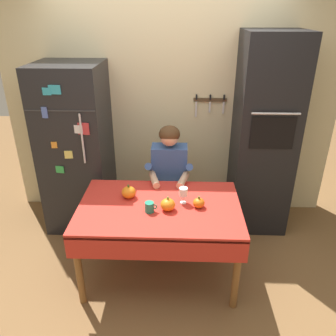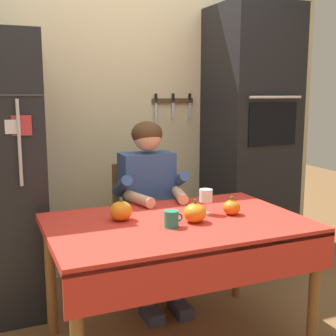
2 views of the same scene
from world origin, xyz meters
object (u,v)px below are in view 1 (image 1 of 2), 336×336
dining_table (159,215)px  coffee_mug (150,207)px  pumpkin_small (199,203)px  wall_oven (263,137)px  seated_person (169,175)px  pumpkin_medium (129,192)px  wine_glass (183,192)px  pumpkin_large (168,205)px  refrigerator (77,149)px  chair_behind_person (170,186)px

dining_table → coffee_mug: 0.16m
pumpkin_small → wall_oven: bearing=52.1°
seated_person → pumpkin_medium: 0.58m
coffee_mug → wine_glass: wine_glass is taller
dining_table → coffee_mug: coffee_mug is taller
pumpkin_large → pumpkin_small: 0.27m
pumpkin_large → coffee_mug: bearing=-170.0°
wine_glass → seated_person: bearing=104.9°
refrigerator → coffee_mug: (0.88, -0.96, -0.12)m
refrigerator → pumpkin_medium: size_ratio=13.92×
chair_behind_person → refrigerator: bearing=174.9°
refrigerator → coffee_mug: size_ratio=17.21×
pumpkin_medium → pumpkin_large: bearing=-28.0°
dining_table → wall_oven: bearing=41.3°
dining_table → pumpkin_large: (0.08, -0.05, 0.14)m
dining_table → seated_person: bearing=83.9°
coffee_mug → pumpkin_medium: pumpkin_medium is taller
chair_behind_person → pumpkin_large: size_ratio=7.36×
refrigerator → chair_behind_person: refrigerator is taller
coffee_mug → pumpkin_small: size_ratio=0.98×
seated_person → pumpkin_medium: size_ratio=9.63×
refrigerator → dining_table: size_ratio=1.29×
refrigerator → wine_glass: 1.41m
wall_oven → pumpkin_large: bearing=-135.2°
pumpkin_medium → pumpkin_small: bearing=-12.5°
wine_glass → coffee_mug: bearing=-152.5°
coffee_mug → seated_person: bearing=78.4°
chair_behind_person → seated_person: size_ratio=0.75×
wall_oven → pumpkin_small: size_ratio=19.68×
chair_behind_person → pumpkin_small: bearing=-70.8°
refrigerator → chair_behind_person: bearing=-5.1°
chair_behind_person → pumpkin_small: 0.87m
coffee_mug → pumpkin_medium: size_ratio=0.81×
wine_glass → pumpkin_large: bearing=-137.3°
wine_glass → dining_table: bearing=-160.2°
pumpkin_small → wine_glass: bearing=153.4°
pumpkin_large → chair_behind_person: bearing=90.8°
wine_glass → chair_behind_person: bearing=101.1°
coffee_mug → pumpkin_medium: 0.30m
refrigerator → pumpkin_large: bearing=-42.1°
refrigerator → chair_behind_person: 1.09m
refrigerator → pumpkin_medium: refrigerator is taller
wall_oven → pumpkin_large: wall_oven is taller
seated_person → pumpkin_large: 0.65m
refrigerator → dining_table: refrigerator is taller
dining_table → pumpkin_small: 0.36m
refrigerator → dining_table: 1.32m
wall_oven → chair_behind_person: 1.13m
refrigerator → pumpkin_large: 1.39m
seated_person → pumpkin_small: 0.66m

